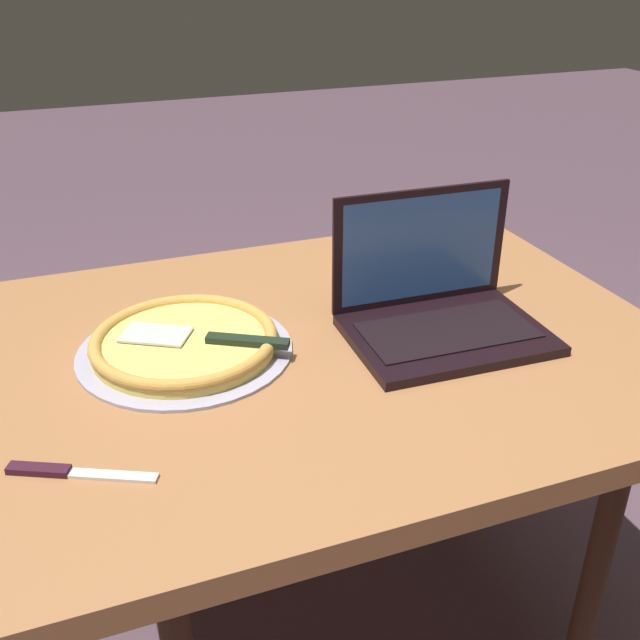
{
  "coord_description": "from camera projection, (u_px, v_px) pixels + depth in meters",
  "views": [
    {
      "loc": [
        0.42,
        1.08,
        1.38
      ],
      "look_at": [
        0.01,
        -0.02,
        0.77
      ],
      "focal_mm": 41.28,
      "sensor_mm": 36.0,
      "label": 1
    }
  ],
  "objects": [
    {
      "name": "laptop",
      "position": [
        438.0,
        306.0,
        1.33
      ],
      "size": [
        0.35,
        0.26,
        0.24
      ],
      "color": "black",
      "rests_on": "dining_table"
    },
    {
      "name": "pizza_plate",
      "position": [
        408.0,
        249.0,
        1.66
      ],
      "size": [
        0.24,
        0.24,
        0.04
      ],
      "color": "white",
      "rests_on": "dining_table"
    },
    {
      "name": "pizza_tray",
      "position": [
        185.0,
        343.0,
        1.27
      ],
      "size": [
        0.37,
        0.37,
        0.04
      ],
      "color": "#9895AA",
      "rests_on": "dining_table"
    },
    {
      "name": "ground_plane",
      "position": [
        328.0,
        621.0,
        1.67
      ],
      "size": [
        12.0,
        12.0,
        0.0
      ],
      "primitive_type": "plane",
      "color": "#4D3944"
    },
    {
      "name": "dining_table",
      "position": [
        330.0,
        367.0,
        1.35
      ],
      "size": [
        1.22,
        0.94,
        0.73
      ],
      "color": "#915E38",
      "rests_on": "ground_plane"
    },
    {
      "name": "table_knife",
      "position": [
        66.0,
        472.0,
        0.99
      ],
      "size": [
        0.19,
        0.11,
        0.01
      ],
      "color": "beige",
      "rests_on": "dining_table"
    }
  ]
}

